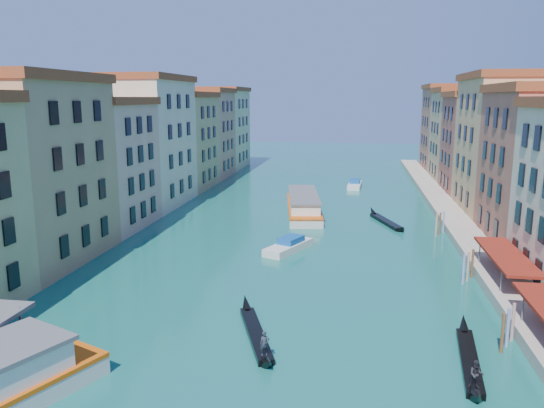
# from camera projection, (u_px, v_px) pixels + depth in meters

# --- Properties ---
(left_bank_palazzos) EXTENTS (12.80, 128.40, 21.00)m
(left_bank_palazzos) POSITION_uv_depth(u_px,v_px,m) (128.00, 149.00, 80.15)
(left_bank_palazzos) COLOR #C1B58B
(left_bank_palazzos) RESTS_ON ground
(right_bank_palazzos) EXTENTS (12.80, 128.40, 21.00)m
(right_bank_palazzos) POSITION_uv_depth(u_px,v_px,m) (519.00, 155.00, 71.80)
(right_bank_palazzos) COLOR #AD5538
(right_bank_palazzos) RESTS_ON ground
(quay) EXTENTS (4.00, 140.00, 1.00)m
(quay) POSITION_uv_depth(u_px,v_px,m) (453.00, 219.00, 74.85)
(quay) COLOR #AE9E8C
(quay) RESTS_ON ground
(mooring_poles_right) EXTENTS (1.44, 54.24, 3.20)m
(mooring_poles_right) POSITION_uv_depth(u_px,v_px,m) (498.00, 314.00, 40.09)
(mooring_poles_right) COLOR brown
(mooring_poles_right) RESTS_ON ground
(vaporetto_far) EXTENTS (7.54, 20.76, 3.02)m
(vaporetto_far) POSITION_uv_depth(u_px,v_px,m) (303.00, 204.00, 81.24)
(vaporetto_far) COLOR silver
(vaporetto_far) RESTS_ON ground
(gondola_fore) EXTENTS (4.91, 11.49, 2.38)m
(gondola_fore) POSITION_uv_depth(u_px,v_px,m) (256.00, 332.00, 39.12)
(gondola_fore) COLOR black
(gondola_fore) RESTS_ON ground
(gondola_right) EXTENTS (2.21, 12.00, 2.39)m
(gondola_right) POSITION_uv_depth(u_px,v_px,m) (470.00, 359.00, 34.93)
(gondola_right) COLOR black
(gondola_right) RESTS_ON ground
(gondola_far) EXTENTS (5.09, 12.14, 1.78)m
(gondola_far) POSITION_uv_depth(u_px,v_px,m) (385.00, 221.00, 74.80)
(gondola_far) COLOR black
(gondola_far) RESTS_ON ground
(motorboat_mid) EXTENTS (5.23, 7.79, 1.55)m
(motorboat_mid) POSITION_uv_depth(u_px,v_px,m) (289.00, 245.00, 61.27)
(motorboat_mid) COLOR silver
(motorboat_mid) RESTS_ON ground
(motorboat_far) EXTENTS (2.87, 7.70, 1.57)m
(motorboat_far) POSITION_uv_depth(u_px,v_px,m) (355.00, 184.00, 104.51)
(motorboat_far) COLOR silver
(motorboat_far) RESTS_ON ground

